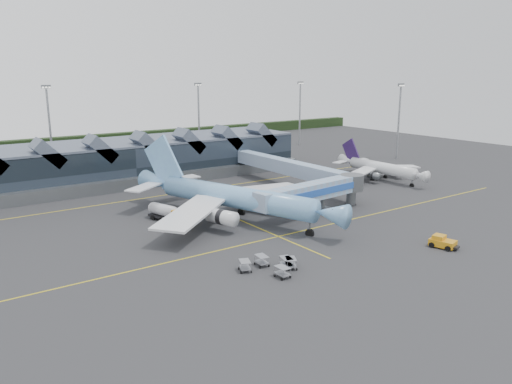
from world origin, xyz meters
TOP-DOWN VIEW (x-y plane):
  - ground at (0.00, 0.00)m, footprint 260.00×260.00m
  - taxi_stripes at (0.00, 10.00)m, footprint 120.00×60.00m
  - tree_line_far at (0.00, 110.00)m, footprint 260.00×4.00m
  - terminal at (-5.07, 47.35)m, footprint 90.00×22.25m
  - light_masts at (21.00, 62.80)m, footprint 132.40×42.56m
  - main_airliner at (-1.05, 4.96)m, footprint 36.86×43.38m
  - regional_jet at (47.13, 12.57)m, footprint 24.90×27.03m
  - jet_bridge at (14.50, -1.58)m, footprint 26.81×6.41m
  - fuel_truck at (-10.89, 10.23)m, footprint 4.42×8.65m
  - pushback_tug at (17.05, -26.25)m, footprint 3.35×4.47m
  - baggage_carts at (-9.08, -18.59)m, footprint 7.65×6.91m

SIDE VIEW (x-z plane):
  - ground at x=0.00m, z-range 0.00..0.00m
  - taxi_stripes at x=0.00m, z-range 0.00..0.01m
  - baggage_carts at x=-9.08m, z-range 0.09..1.53m
  - pushback_tug at x=17.05m, z-range -0.09..1.73m
  - fuel_truck at x=-10.89m, z-range 0.18..3.08m
  - tree_line_far at x=0.00m, z-range 0.00..4.00m
  - regional_jet at x=47.13m, z-range -1.70..7.61m
  - main_airliner at x=-1.05m, z-range -2.96..11.40m
  - jet_bridge at x=14.50m, z-range 1.22..7.43m
  - terminal at x=-5.07m, z-range -1.38..11.14m
  - light_masts at x=21.00m, z-range 1.26..23.71m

